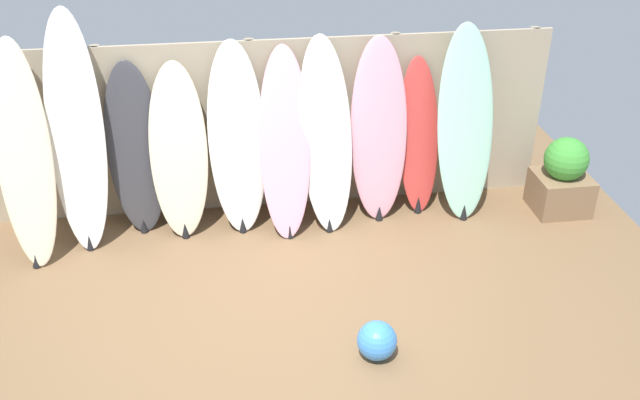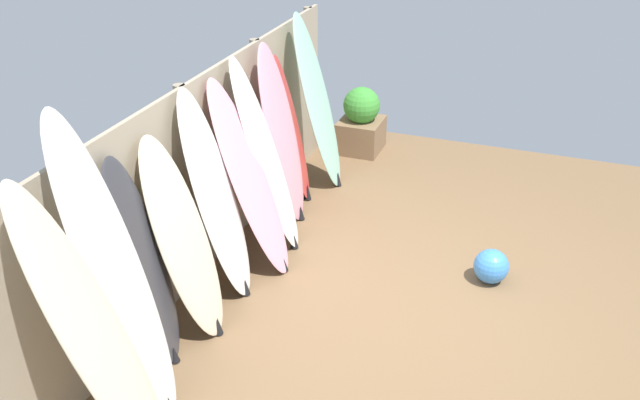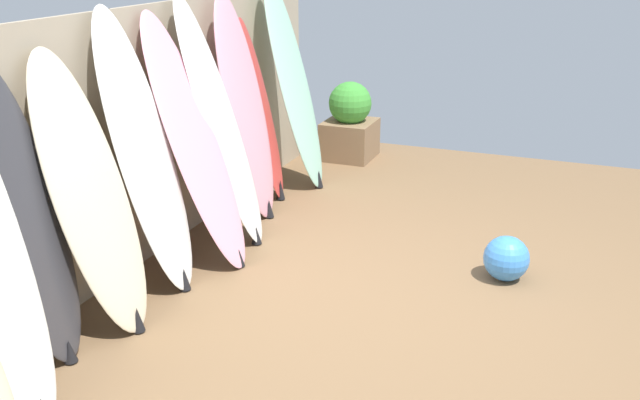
{
  "view_description": "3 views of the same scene",
  "coord_description": "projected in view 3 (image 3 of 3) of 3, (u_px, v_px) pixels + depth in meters",
  "views": [
    {
      "loc": [
        -0.24,
        -4.66,
        3.85
      ],
      "look_at": [
        0.48,
        0.55,
        0.83
      ],
      "focal_mm": 40.0,
      "sensor_mm": 36.0,
      "label": 1
    },
    {
      "loc": [
        -4.75,
        -0.93,
        3.68
      ],
      "look_at": [
        0.17,
        0.89,
        0.88
      ],
      "focal_mm": 40.0,
      "sensor_mm": 36.0,
      "label": 2
    },
    {
      "loc": [
        -3.83,
        -0.95,
        2.22
      ],
      "look_at": [
        -0.25,
        0.45,
        0.81
      ],
      "focal_mm": 40.0,
      "sensor_mm": 36.0,
      "label": 3
    }
  ],
  "objects": [
    {
      "name": "surfboard_seafoam_9",
      "position": [
        294.0,
        85.0,
        6.5
      ],
      "size": [
        0.58,
        0.57,
        1.94
      ],
      "color": "#9ED6BC",
      "rests_on": "ground"
    },
    {
      "name": "ground",
      "position": [
        402.0,
        318.0,
        4.43
      ],
      "size": [
        7.68,
        7.68,
        0.0
      ],
      "primitive_type": "plane",
      "color": "brown"
    },
    {
      "name": "surfboard_cream_3",
      "position": [
        91.0,
        197.0,
        4.07
      ],
      "size": [
        0.58,
        0.59,
        1.68
      ],
      "color": "beige",
      "rests_on": "ground"
    },
    {
      "name": "fence_back",
      "position": [
        120.0,
        146.0,
        4.81
      ],
      "size": [
        6.08,
        0.11,
        1.8
      ],
      "color": "tan",
      "rests_on": "ground"
    },
    {
      "name": "surfboard_white_6",
      "position": [
        221.0,
        125.0,
        5.27
      ],
      "size": [
        0.57,
        0.68,
        1.88
      ],
      "color": "white",
      "rests_on": "ground"
    },
    {
      "name": "surfboard_red_8",
      "position": [
        262.0,
        113.0,
        6.22
      ],
      "size": [
        0.47,
        0.44,
        1.6
      ],
      "color": "#D13D38",
      "rests_on": "ground"
    },
    {
      "name": "surfboard_pink_5",
      "position": [
        196.0,
        145.0,
        4.92
      ],
      "size": [
        0.55,
        0.76,
        1.78
      ],
      "color": "pink",
      "rests_on": "ground"
    },
    {
      "name": "beach_ball",
      "position": [
        506.0,
        258.0,
        4.89
      ],
      "size": [
        0.31,
        0.31,
        0.31
      ],
      "primitive_type": "sphere",
      "color": "#3F8CE5",
      "rests_on": "ground"
    },
    {
      "name": "surfboard_charcoal_2",
      "position": [
        26.0,
        219.0,
        3.73
      ],
      "size": [
        0.58,
        0.45,
        1.69
      ],
      "color": "#38383D",
      "rests_on": "ground"
    },
    {
      "name": "surfboard_white_4",
      "position": [
        146.0,
        156.0,
        4.54
      ],
      "size": [
        0.57,
        0.54,
        1.86
      ],
      "color": "white",
      "rests_on": "ground"
    },
    {
      "name": "surfboard_pink_7",
      "position": [
        245.0,
        110.0,
        5.77
      ],
      "size": [
        0.59,
        0.47,
        1.85
      ],
      "color": "pink",
      "rests_on": "ground"
    },
    {
      "name": "planter_box",
      "position": [
        350.0,
        123.0,
        7.56
      ],
      "size": [
        0.56,
        0.51,
        0.82
      ],
      "color": "#846647",
      "rests_on": "ground"
    }
  ]
}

